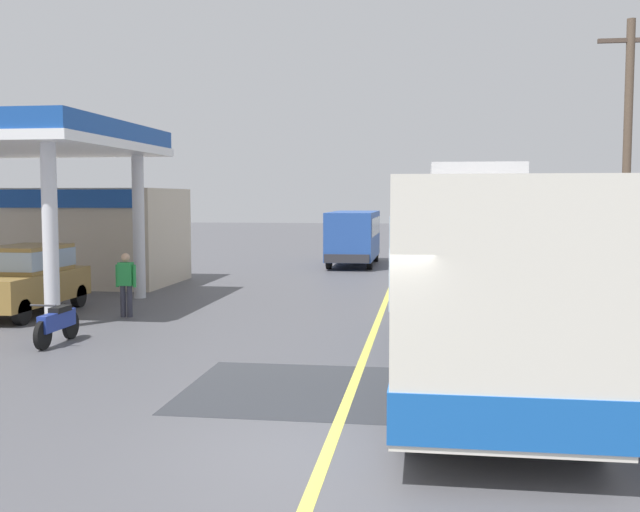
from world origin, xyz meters
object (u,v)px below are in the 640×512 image
object	(u,v)px
coach_bus_main	(476,276)
motorcycle_parked_forecourt	(57,323)
car_at_pump	(26,276)
minibus_opposing_lane	(354,233)
pedestrian_near_pump	(126,281)

from	to	relation	value
coach_bus_main	motorcycle_parked_forecourt	size ratio (longest dim) A/B	6.13
car_at_pump	coach_bus_main	bearing A→B (deg)	-24.10
car_at_pump	minibus_opposing_lane	world-z (taller)	minibus_opposing_lane
coach_bus_main	car_at_pump	xyz separation A→B (m)	(-11.32, 5.07, -0.71)
minibus_opposing_lane	motorcycle_parked_forecourt	world-z (taller)	minibus_opposing_lane
motorcycle_parked_forecourt	car_at_pump	bearing A→B (deg)	127.13
minibus_opposing_lane	motorcycle_parked_forecourt	xyz separation A→B (m)	(-4.43, -19.14, -1.03)
minibus_opposing_lane	motorcycle_parked_forecourt	bearing A→B (deg)	-103.04
motorcycle_parked_forecourt	pedestrian_near_pump	world-z (taller)	pedestrian_near_pump
car_at_pump	minibus_opposing_lane	distance (m)	17.09
pedestrian_near_pump	coach_bus_main	bearing A→B (deg)	-30.32
minibus_opposing_lane	motorcycle_parked_forecourt	size ratio (longest dim) A/B	3.41
coach_bus_main	minibus_opposing_lane	bearing A→B (deg)	101.34
car_at_pump	pedestrian_near_pump	bearing A→B (deg)	-1.61
motorcycle_parked_forecourt	minibus_opposing_lane	bearing A→B (deg)	76.96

